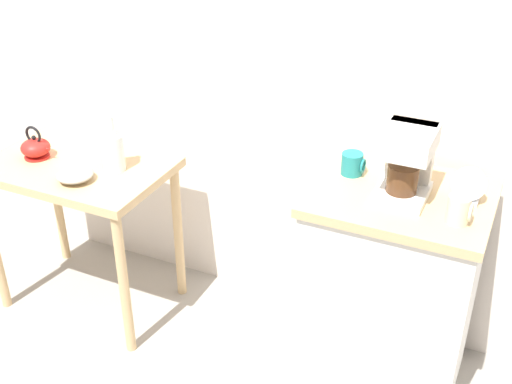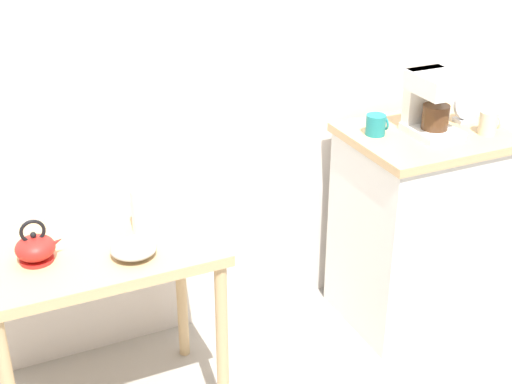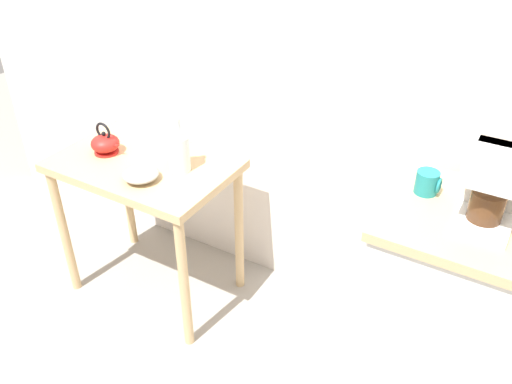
{
  "view_description": "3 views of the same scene",
  "coord_description": "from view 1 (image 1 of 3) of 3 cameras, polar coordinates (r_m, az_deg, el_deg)",
  "views": [
    {
      "loc": [
        1.16,
        -1.99,
        2.06
      ],
      "look_at": [
        0.25,
        -0.02,
        0.82
      ],
      "focal_mm": 45.65,
      "sensor_mm": 36.0,
      "label": 1
    },
    {
      "loc": [
        -1.03,
        -2.17,
        2.01
      ],
      "look_at": [
        -0.03,
        0.01,
        0.82
      ],
      "focal_mm": 50.8,
      "sensor_mm": 36.0,
      "label": 2
    },
    {
      "loc": [
        0.86,
        -1.55,
        1.95
      ],
      "look_at": [
        -0.01,
        -0.06,
        0.82
      ],
      "focal_mm": 37.54,
      "sensor_mm": 36.0,
      "label": 3
    }
  ],
  "objects": [
    {
      "name": "ground_plane",
      "position": [
        3.09,
        -4.13,
        -12.33
      ],
      "size": [
        8.0,
        8.0,
        0.0
      ],
      "primitive_type": "plane",
      "color": "gray"
    },
    {
      "name": "back_wall",
      "position": [
        2.74,
        1.43,
        15.71
      ],
      "size": [
        4.4,
        0.1,
        2.8
      ],
      "primitive_type": "cube",
      "color": "silver",
      "rests_on": "ground_plane"
    },
    {
      "name": "wooden_table",
      "position": [
        3.03,
        -15.25,
        0.49
      ],
      "size": [
        0.81,
        0.53,
        0.75
      ],
      "color": "tan",
      "rests_on": "ground_plane"
    },
    {
      "name": "kitchen_counter",
      "position": [
        2.64,
        11.63,
        -8.57
      ],
      "size": [
        0.64,
        0.54,
        0.9
      ],
      "color": "white",
      "rests_on": "ground_plane"
    },
    {
      "name": "bowl_stoneware",
      "position": [
        2.83,
        -15.58,
        1.46
      ],
      "size": [
        0.15,
        0.15,
        0.05
      ],
      "color": "#9E998C",
      "rests_on": "wooden_table"
    },
    {
      "name": "teakettle",
      "position": [
        3.07,
        -18.73,
        3.71
      ],
      "size": [
        0.16,
        0.13,
        0.15
      ],
      "color": "red",
      "rests_on": "wooden_table"
    },
    {
      "name": "glass_carafe_vase",
      "position": [
        2.86,
        -12.42,
        3.52
      ],
      "size": [
        0.09,
        0.09,
        0.25
      ],
      "color": "silver",
      "rests_on": "wooden_table"
    },
    {
      "name": "coffee_maker",
      "position": [
        2.33,
        13.07,
        2.83
      ],
      "size": [
        0.18,
        0.22,
        0.26
      ],
      "color": "white",
      "rests_on": "kitchen_counter"
    },
    {
      "name": "mug_dark_teal",
      "position": [
        2.48,
        8.46,
        2.46
      ],
      "size": [
        0.09,
        0.08,
        0.09
      ],
      "color": "teal",
      "rests_on": "kitchen_counter"
    },
    {
      "name": "mug_small_cream",
      "position": [
        2.25,
        17.38,
        -1.51
      ],
      "size": [
        0.08,
        0.07,
        0.1
      ],
      "color": "beige",
      "rests_on": "kitchen_counter"
    },
    {
      "name": "table_clock",
      "position": [
        2.38,
        18.11,
        0.39
      ],
      "size": [
        0.12,
        0.06,
        0.13
      ],
      "color": "#B2B5BA",
      "rests_on": "kitchen_counter"
    }
  ]
}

